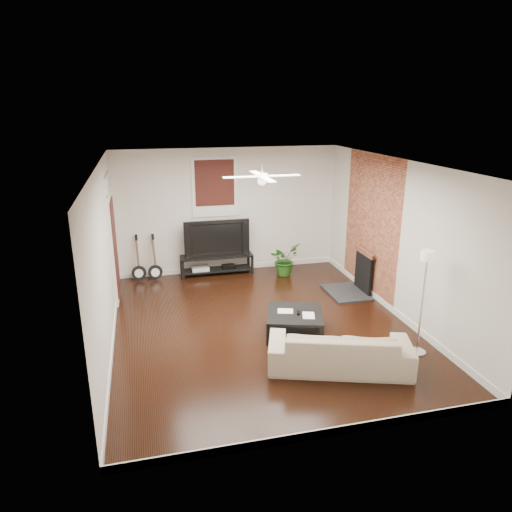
{
  "coord_description": "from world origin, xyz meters",
  "views": [
    {
      "loc": [
        -1.88,
        -7.21,
        3.68
      ],
      "look_at": [
        0.0,
        0.4,
        1.15
      ],
      "focal_mm": 33.0,
      "sensor_mm": 36.0,
      "label": 1
    }
  ],
  "objects": [
    {
      "name": "room",
      "position": [
        0.0,
        0.0,
        1.4
      ],
      "size": [
        5.01,
        6.01,
        2.81
      ],
      "color": "black",
      "rests_on": "ground"
    },
    {
      "name": "brick_accent",
      "position": [
        2.49,
        1.0,
        1.4
      ],
      "size": [
        0.02,
        2.2,
        2.8
      ],
      "primitive_type": "cube",
      "color": "brown",
      "rests_on": "floor"
    },
    {
      "name": "fireplace",
      "position": [
        2.2,
        1.0,
        0.46
      ],
      "size": [
        0.8,
        1.1,
        0.92
      ],
      "primitive_type": "cube",
      "color": "black",
      "rests_on": "floor"
    },
    {
      "name": "window_back",
      "position": [
        -0.3,
        2.97,
        1.95
      ],
      "size": [
        1.0,
        0.06,
        1.3
      ],
      "primitive_type": "cube",
      "color": "black",
      "rests_on": "wall_back"
    },
    {
      "name": "door_left",
      "position": [
        -2.46,
        1.9,
        1.25
      ],
      "size": [
        0.08,
        1.0,
        2.5
      ],
      "primitive_type": "cube",
      "color": "white",
      "rests_on": "wall_left"
    },
    {
      "name": "tv_stand",
      "position": [
        -0.33,
        2.78,
        0.23
      ],
      "size": [
        1.62,
        0.43,
        0.45
      ],
      "primitive_type": "cube",
      "color": "black",
      "rests_on": "floor"
    },
    {
      "name": "tv",
      "position": [
        -0.33,
        2.8,
        0.87
      ],
      "size": [
        1.45,
        0.19,
        0.83
      ],
      "primitive_type": "imported",
      "color": "black",
      "rests_on": "tv_stand"
    },
    {
      "name": "coffee_table",
      "position": [
        0.46,
        -0.43,
        0.19
      ],
      "size": [
        1.14,
        1.14,
        0.38
      ],
      "primitive_type": "cube",
      "rotation": [
        0.0,
        0.0,
        -0.3
      ],
      "color": "black",
      "rests_on": "floor"
    },
    {
      "name": "sofa",
      "position": [
        0.75,
        -1.6,
        0.3
      ],
      "size": [
        2.2,
        1.4,
        0.6
      ],
      "primitive_type": "imported",
      "rotation": [
        0.0,
        0.0,
        2.82
      ],
      "color": "tan",
      "rests_on": "floor"
    },
    {
      "name": "floor_lamp",
      "position": [
        2.1,
        -1.5,
        0.84
      ],
      "size": [
        0.35,
        0.35,
        1.67
      ],
      "primitive_type": null,
      "rotation": [
        0.0,
        0.0,
        -0.32
      ],
      "color": "white",
      "rests_on": "floor"
    },
    {
      "name": "potted_plant",
      "position": [
        1.15,
        2.38,
        0.36
      ],
      "size": [
        0.86,
        0.84,
        0.73
      ],
      "primitive_type": "imported",
      "rotation": [
        0.0,
        0.0,
        0.64
      ],
      "color": "#225217",
      "rests_on": "floor"
    },
    {
      "name": "guitar_left",
      "position": [
        -2.05,
        2.75,
        0.51
      ],
      "size": [
        0.33,
        0.25,
        1.02
      ],
      "primitive_type": null,
      "rotation": [
        0.0,
        0.0,
        0.08
      ],
      "color": "black",
      "rests_on": "floor"
    },
    {
      "name": "guitar_right",
      "position": [
        -1.7,
        2.72,
        0.51
      ],
      "size": [
        0.35,
        0.28,
        1.02
      ],
      "primitive_type": null,
      "rotation": [
        0.0,
        0.0,
        0.19
      ],
      "color": "black",
      "rests_on": "floor"
    },
    {
      "name": "ceiling_fan",
      "position": [
        0.0,
        0.0,
        2.6
      ],
      "size": [
        1.24,
        1.24,
        0.32
      ],
      "primitive_type": null,
      "color": "white",
      "rests_on": "ceiling"
    }
  ]
}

